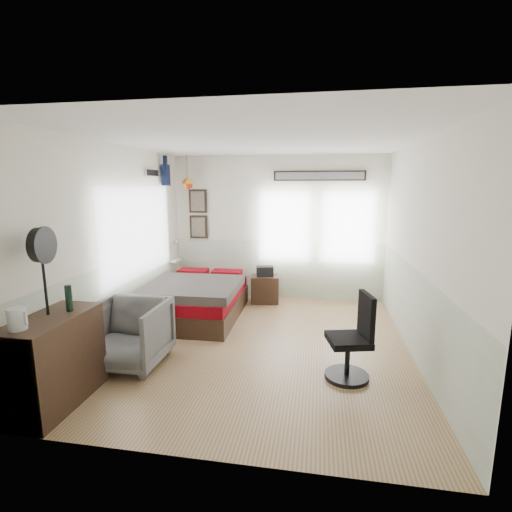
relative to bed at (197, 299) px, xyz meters
The scene contains 12 objects.
ground_plane 1.51m from the bed, 37.82° to the right, with size 4.00×4.50×0.01m, color olive.
room_shell 1.85m from the bed, 33.41° to the right, with size 4.02×4.52×2.71m.
wall_decor 2.08m from the bed, 86.48° to the left, with size 3.55×1.32×1.44m.
bed is the anchor object (origin of this frame).
dresser 2.71m from the bed, 102.20° to the right, with size 0.48×1.00×0.90m, color #37271B.
armchair 1.79m from the bed, 98.54° to the right, with size 0.84×0.86×0.79m, color #5C5C5C.
nightstand 1.38m from the bed, 44.52° to the left, with size 0.50×0.40×0.50m, color #37271B.
task_chair 2.87m from the bed, 34.97° to the right, with size 0.52×0.52×0.98m.
kettle 3.12m from the bed, 101.57° to the right, with size 0.17×0.15×0.20m.
bottle 2.61m from the bed, 101.32° to the right, with size 0.07×0.07×0.26m, color black.
stand_fan 2.94m from the bed, 103.46° to the right, with size 0.13×0.35×0.86m.
black_bag 1.41m from the bed, 44.52° to the left, with size 0.30×0.20×0.18m, color black.
Camera 1 is at (0.77, -4.72, 2.12)m, focal length 26.00 mm.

